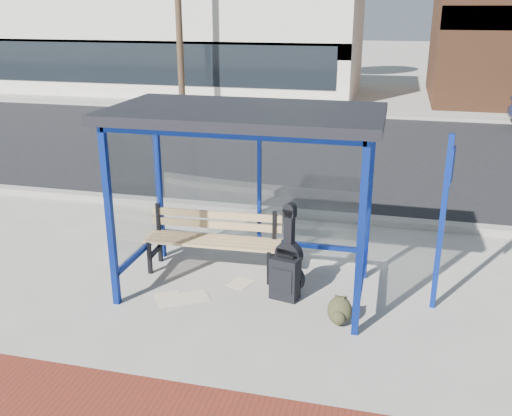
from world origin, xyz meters
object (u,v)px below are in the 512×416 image
(guitar_bag, at_px, (289,263))
(suitcase, at_px, (285,278))
(backpack, at_px, (339,312))
(bench, at_px, (213,237))

(guitar_bag, height_order, suitcase, guitar_bag)
(suitcase, height_order, backpack, suitcase)
(guitar_bag, xyz_separation_m, suitcase, (-0.02, -0.16, -0.14))
(suitcase, bearing_deg, bench, 165.47)
(suitcase, bearing_deg, backpack, -19.21)
(suitcase, xyz_separation_m, backpack, (0.75, -0.46, -0.12))
(bench, distance_m, suitcase, 1.31)
(bench, xyz_separation_m, backpack, (1.90, -1.05, -0.35))
(bench, xyz_separation_m, suitcase, (1.15, -0.58, -0.23))
(bench, relative_size, suitcase, 3.12)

